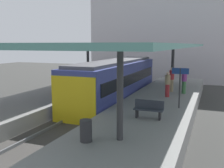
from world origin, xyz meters
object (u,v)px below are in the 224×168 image
Objects in this scene: platform_bench at (149,109)px; litter_bin at (86,131)px; platform_sign at (180,79)px; passenger_near_bench at (168,84)px; commuter_train at (116,81)px; passenger_mid_platform at (184,81)px; passenger_far_end at (172,79)px.

litter_bin is (-1.40, -3.76, -0.06)m from platform_bench.
litter_bin is at bearing -110.40° from platform_bench.
platform_sign is (1.09, 2.57, 1.16)m from platform_bench.
platform_bench is at bearing -89.58° from passenger_near_bench.
commuter_train is 10.69m from litter_bin.
passenger_mid_platform is at bearing 83.08° from platform_bench.
commuter_train reaches higher than passenger_far_end.
platform_sign is 3.20m from passenger_near_bench.
commuter_train is 9.29× the size of platform_bench.
passenger_far_end is (-0.08, 7.48, 0.48)m from platform_bench.
platform_sign reaches higher than passenger_near_bench.
passenger_near_bench is at bearing 111.36° from platform_sign.
platform_sign is at bearing 66.94° from platform_bench.
platform_sign is at bearing -76.61° from passenger_far_end.
platform_sign is at bearing -68.64° from passenger_near_bench.
passenger_far_end is at bearing 83.29° from litter_bin.
platform_bench is at bearing -113.06° from platform_sign.
passenger_near_bench is (1.36, 9.22, 0.48)m from litter_bin.
platform_bench is 0.63× the size of platform_sign.
commuter_train is 7.45× the size of passenger_mid_platform.
commuter_train is at bearing 104.79° from litter_bin.
platform_sign reaches higher than platform_bench.
commuter_train reaches higher than platform_bench.
passenger_mid_platform reaches higher than passenger_near_bench.
litter_bin is at bearing -75.21° from commuter_train.
passenger_mid_platform is (0.86, 7.08, 0.44)m from platform_bench.
platform_bench is at bearing -57.85° from commuter_train.
passenger_far_end is at bearing 91.04° from passenger_near_bench.
platform_sign reaches higher than passenger_far_end.
passenger_far_end reaches higher than passenger_near_bench.
passenger_mid_platform is (4.98, 0.51, 0.18)m from commuter_train.
passenger_far_end is at bearing 156.75° from passenger_mid_platform.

